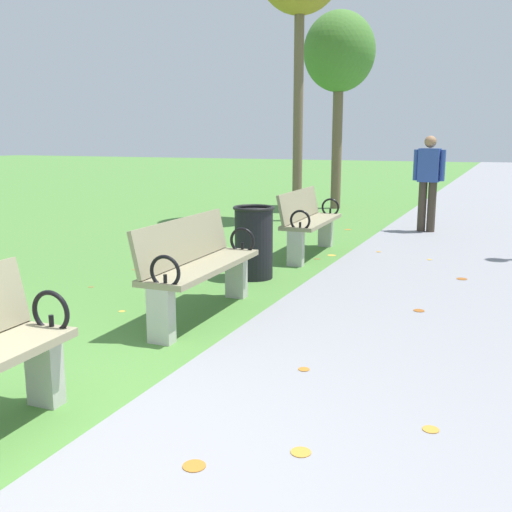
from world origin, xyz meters
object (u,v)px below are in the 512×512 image
object	(u,v)px
park_bench_2	(198,265)
park_bench_3	(308,221)
tree_3	(339,55)
pedestrian_walking	(428,178)
trash_bin	(254,242)

from	to	relation	value
park_bench_2	park_bench_3	distance (m)	3.14
tree_3	park_bench_2	bearing A→B (deg)	-82.18
pedestrian_walking	trash_bin	bearing A→B (deg)	-107.96
park_bench_2	pedestrian_walking	bearing A→B (deg)	78.12
park_bench_2	park_bench_3	bearing A→B (deg)	90.00
park_bench_2	trash_bin	size ratio (longest dim) A/B	1.92
tree_3	pedestrian_walking	bearing A→B (deg)	-49.53
tree_3	park_bench_3	bearing A→B (deg)	-77.85
tree_3	pedestrian_walking	size ratio (longest dim) A/B	2.68
trash_bin	park_bench_3	bearing A→B (deg)	84.56
park_bench_2	tree_3	world-z (taller)	tree_3
park_bench_2	park_bench_3	size ratio (longest dim) A/B	1.00
park_bench_3	tree_3	distance (m)	6.37
pedestrian_walking	tree_3	bearing A→B (deg)	130.47
park_bench_2	park_bench_3	xyz separation A→B (m)	(0.00, 3.14, 0.00)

